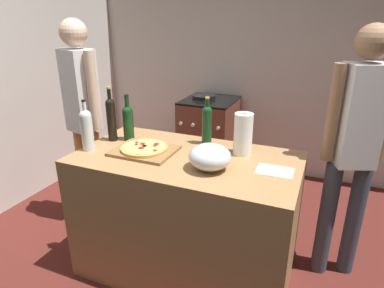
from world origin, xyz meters
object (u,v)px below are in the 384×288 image
at_px(pizza, 144,148).
at_px(wine_bottle_dark, 128,121).
at_px(mixing_bowl, 210,157).
at_px(person_in_red, 355,143).
at_px(person_in_stripes, 83,112).
at_px(stove, 209,137).
at_px(paper_towel_roll, 243,134).
at_px(wine_bottle_clear, 207,123).
at_px(wine_bottle_amber, 87,128).
at_px(wine_bottle_green, 111,117).

bearing_deg(pizza, wine_bottle_dark, 143.56).
relative_size(mixing_bowl, person_in_red, 0.15).
xyz_separation_m(wine_bottle_dark, person_in_stripes, (-0.52, 0.14, -0.03)).
height_order(mixing_bowl, stove, mixing_bowl).
bearing_deg(paper_towel_roll, wine_bottle_dark, -176.07).
bearing_deg(wine_bottle_dark, wine_bottle_clear, 14.72).
distance_m(paper_towel_roll, wine_bottle_clear, 0.29).
distance_m(pizza, person_in_red, 1.34).
distance_m(mixing_bowl, person_in_red, 0.93).
bearing_deg(wine_bottle_clear, wine_bottle_amber, -149.05).
xyz_separation_m(wine_bottle_dark, wine_bottle_green, (-0.10, -0.05, 0.03)).
xyz_separation_m(mixing_bowl, paper_towel_roll, (0.12, 0.30, 0.06)).
bearing_deg(wine_bottle_clear, paper_towel_roll, -17.33).
height_order(mixing_bowl, wine_bottle_clear, wine_bottle_clear).
xyz_separation_m(stove, person_in_red, (1.39, -1.17, 0.55)).
height_order(wine_bottle_amber, wine_bottle_clear, wine_bottle_amber).
distance_m(paper_towel_roll, wine_bottle_amber, 1.03).
bearing_deg(wine_bottle_dark, person_in_stripes, 165.38).
distance_m(wine_bottle_clear, person_in_stripes, 1.07).
relative_size(wine_bottle_clear, person_in_stripes, 0.19).
distance_m(mixing_bowl, person_in_stripes, 1.29).
relative_size(pizza, wine_bottle_clear, 0.92).
bearing_deg(wine_bottle_dark, wine_bottle_green, -152.32).
distance_m(wine_bottle_green, person_in_red, 1.63).
bearing_deg(wine_bottle_dark, stove, 85.99).
height_order(wine_bottle_amber, person_in_stripes, person_in_stripes).
bearing_deg(wine_bottle_amber, wine_bottle_clear, 30.95).
xyz_separation_m(stove, person_in_stripes, (-0.62, -1.30, 0.56)).
height_order(pizza, wine_bottle_dark, wine_bottle_dark).
relative_size(pizza, person_in_red, 0.18).
xyz_separation_m(wine_bottle_green, person_in_red, (1.60, 0.32, -0.07)).
distance_m(wine_bottle_dark, person_in_stripes, 0.54).
xyz_separation_m(wine_bottle_clear, person_in_red, (0.94, 0.13, -0.05)).
relative_size(wine_bottle_amber, stove, 0.37).
distance_m(wine_bottle_amber, stove, 1.83).
height_order(wine_bottle_dark, person_in_stripes, person_in_stripes).
xyz_separation_m(paper_towel_roll, wine_bottle_dark, (-0.83, -0.06, 0.01)).
distance_m(paper_towel_roll, stove, 1.67).
bearing_deg(wine_bottle_clear, mixing_bowl, -67.18).
bearing_deg(wine_bottle_dark, person_in_red, 10.28).
bearing_deg(stove, paper_towel_roll, -62.22).
bearing_deg(stove, person_in_red, -40.02).
bearing_deg(stove, wine_bottle_dark, -94.01).
bearing_deg(wine_bottle_green, wine_bottle_amber, -100.53).
relative_size(mixing_bowl, wine_bottle_dark, 0.75).
height_order(wine_bottle_dark, wine_bottle_clear, wine_bottle_clear).
bearing_deg(wine_bottle_clear, wine_bottle_dark, -165.28).
relative_size(wine_bottle_green, wine_bottle_amber, 1.13).
bearing_deg(paper_towel_roll, pizza, -159.78).
distance_m(pizza, person_in_stripes, 0.81).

